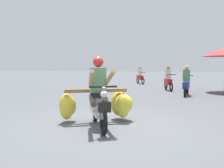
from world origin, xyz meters
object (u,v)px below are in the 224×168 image
(motorbike_main_loaded, at_px, (102,102))
(motorbike_distant_ahead_left, at_px, (186,84))
(motorbike_distant_ahead_right, at_px, (168,80))
(motorbike_distant_far_ahead, at_px, (140,77))

(motorbike_main_loaded, relative_size, motorbike_distant_ahead_left, 1.23)
(motorbike_main_loaded, distance_m, motorbike_distant_ahead_right, 8.46)
(motorbike_main_loaded, xyz_separation_m, motorbike_distant_far_ahead, (-1.41, 13.09, 0.05))
(motorbike_distant_ahead_left, distance_m, motorbike_distant_ahead_right, 2.47)
(motorbike_distant_ahead_right, bearing_deg, motorbike_main_loaded, -97.08)
(motorbike_distant_ahead_left, relative_size, motorbike_distant_far_ahead, 1.14)
(motorbike_main_loaded, bearing_deg, motorbike_distant_ahead_left, 71.91)
(motorbike_distant_far_ahead, bearing_deg, motorbike_distant_ahead_left, -63.99)
(motorbike_main_loaded, relative_size, motorbike_distant_far_ahead, 1.39)
(motorbike_distant_ahead_right, distance_m, motorbike_distant_far_ahead, 5.30)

